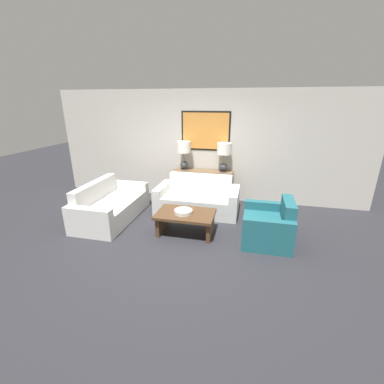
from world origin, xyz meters
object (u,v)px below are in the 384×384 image
(coffee_table, at_px, (186,219))
(decorative_bowl, at_px, (183,212))
(armchair_near_back_wall, at_px, (269,226))
(couch_by_back_wall, at_px, (198,200))
(console_table, at_px, (203,186))
(table_lamp_left, at_px, (184,151))
(table_lamp_right, at_px, (224,152))
(couch_by_side, at_px, (110,206))

(coffee_table, xyz_separation_m, decorative_bowl, (-0.04, -0.03, 0.15))
(coffee_table, bearing_deg, armchair_near_back_wall, 3.02)
(couch_by_back_wall, height_order, decorative_bowl, couch_by_back_wall)
(console_table, relative_size, couch_by_back_wall, 0.78)
(console_table, bearing_deg, couch_by_back_wall, -90.00)
(table_lamp_left, xyz_separation_m, decorative_bowl, (0.45, -1.78, -0.79))
(couch_by_back_wall, xyz_separation_m, coffee_table, (0.00, -1.11, 0.04))
(table_lamp_left, xyz_separation_m, armchair_near_back_wall, (1.98, -1.67, -0.97))
(console_table, relative_size, table_lamp_right, 2.07)
(couch_by_back_wall, bearing_deg, coffee_table, -89.80)
(couch_by_back_wall, bearing_deg, armchair_near_back_wall, -34.45)
(table_lamp_right, relative_size, armchair_near_back_wall, 0.71)
(console_table, relative_size, couch_by_side, 0.78)
(couch_by_back_wall, relative_size, armchair_near_back_wall, 1.88)
(couch_by_side, distance_m, coffee_table, 1.75)
(console_table, height_order, couch_by_side, couch_by_side)
(table_lamp_right, distance_m, couch_by_side, 2.81)
(decorative_bowl, relative_size, armchair_near_back_wall, 0.35)
(couch_by_back_wall, distance_m, armchair_near_back_wall, 1.82)
(table_lamp_left, xyz_separation_m, couch_by_side, (-1.24, -1.45, -0.98))
(table_lamp_left, distance_m, decorative_bowl, 2.00)
(console_table, distance_m, decorative_bowl, 1.78)
(table_lamp_right, bearing_deg, coffee_table, -105.28)
(couch_by_back_wall, bearing_deg, table_lamp_right, 53.21)
(table_lamp_left, bearing_deg, decorative_bowl, -75.79)
(coffee_table, distance_m, decorative_bowl, 0.16)
(couch_by_back_wall, xyz_separation_m, decorative_bowl, (-0.03, -1.14, 0.19))
(table_lamp_left, bearing_deg, couch_by_back_wall, -53.21)
(decorative_bowl, distance_m, armchair_near_back_wall, 1.54)
(console_table, xyz_separation_m, couch_by_back_wall, (0.00, -0.65, -0.12))
(console_table, xyz_separation_m, armchair_near_back_wall, (1.50, -1.67, -0.11))
(couch_by_back_wall, bearing_deg, table_lamp_left, 126.79)
(decorative_bowl, xyz_separation_m, armchair_near_back_wall, (1.53, 0.11, -0.18))
(console_table, bearing_deg, table_lamp_left, 180.00)
(coffee_table, height_order, decorative_bowl, decorative_bowl)
(decorative_bowl, bearing_deg, console_table, 88.99)
(console_table, height_order, armchair_near_back_wall, armchair_near_back_wall)
(coffee_table, bearing_deg, table_lamp_left, 105.52)
(console_table, distance_m, table_lamp_left, 0.98)
(couch_by_side, height_order, armchair_near_back_wall, armchair_near_back_wall)
(couch_by_side, height_order, decorative_bowl, couch_by_side)
(coffee_table, bearing_deg, console_table, 90.13)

